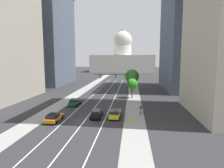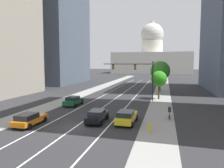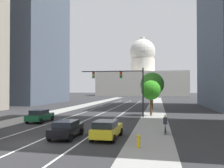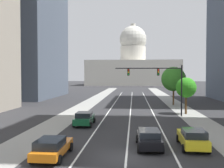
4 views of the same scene
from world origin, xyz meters
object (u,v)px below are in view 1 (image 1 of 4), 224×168
capitol_building (123,59)px  cyclist (141,109)px  traffic_signal_mast (117,80)px  car_black (96,113)px  street_tree_mid_right (132,76)px  car_orange (54,117)px  street_tree_far_right (132,84)px  fire_hydrant (130,120)px  car_yellow (115,113)px  car_green (74,102)px

capitol_building → cyclist: bearing=-85.6°
traffic_signal_mast → cyclist: traffic_signal_mast is taller
capitol_building → car_black: size_ratio=11.59×
car_black → street_tree_mid_right: bearing=-13.2°
traffic_signal_mast → car_black: bearing=-98.7°
car_orange → street_tree_far_right: 26.00m
fire_hydrant → car_yellow: bearing=137.7°
traffic_signal_mast → street_tree_mid_right: bearing=74.6°
car_green → cyclist: bearing=-110.3°
car_green → car_yellow: (10.33, -8.75, 0.02)m
traffic_signal_mast → fire_hydrant: 19.82m
capitol_building → car_black: bearing=-89.3°
car_black → street_tree_mid_right: (6.46, 30.77, 4.27)m
car_black → car_green: bearing=36.2°
capitol_building → car_yellow: capitol_building is taller
capitol_building → street_tree_far_right: 115.24m
car_yellow → capitol_building: bearing=3.8°
traffic_signal_mast → street_tree_far_right: bearing=31.0°
car_orange → traffic_signal_mast: 22.26m
fire_hydrant → street_tree_mid_right: (0.20, 33.11, 4.58)m
cyclist → street_tree_far_right: 15.74m
car_orange → street_tree_far_right: street_tree_far_right is taller
car_orange → car_yellow: bearing=-72.0°
traffic_signal_mast → car_orange: bearing=-115.6°
car_yellow → fire_hydrant: bearing=-130.8°
car_black → cyclist: 9.02m
street_tree_mid_right → car_orange: bearing=-111.5°
capitol_building → car_yellow: 133.90m
car_orange → fire_hydrant: bearing=-86.5°
car_black → street_tree_far_right: street_tree_far_right is taller
cyclist → street_tree_mid_right: size_ratio=0.23×
car_green → fire_hydrant: size_ratio=5.09×
cyclist → street_tree_mid_right: bearing=8.7°
car_orange → street_tree_far_right: size_ratio=0.84×
cyclist → street_tree_far_right: size_ratio=0.32×
cyclist → car_yellow: bearing=129.6°
capitol_building → street_tree_mid_right: capitol_building is taller
car_orange → capitol_building: bearing=-2.1°
car_green → fire_hydrant: 17.35m
car_yellow → cyclist: size_ratio=2.78×
car_yellow → traffic_signal_mast: 16.92m
street_tree_far_right → car_green: bearing=-143.5°
car_green → traffic_signal_mast: (9.43, 7.55, 4.48)m
car_green → cyclist: size_ratio=2.69×
capitol_building → car_orange: 137.24m
traffic_signal_mast → street_tree_far_right: size_ratio=1.73×
car_black → car_orange: 7.57m
cyclist → car_black: bearing=118.2°
car_yellow → street_tree_mid_right: (3.02, 30.55, 4.24)m
car_green → car_orange: size_ratio=1.01×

